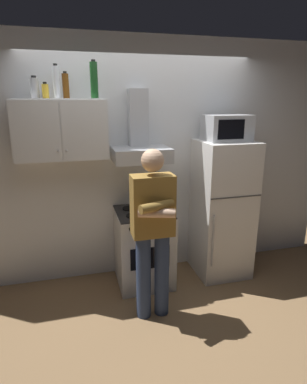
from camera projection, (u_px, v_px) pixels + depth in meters
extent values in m
plane|color=olive|center=(154.00, 292.00, 3.50)|extent=(7.00, 7.00, 0.00)
cube|color=white|center=(140.00, 161.00, 3.67)|extent=(4.80, 0.10, 2.70)
cube|color=silver|center=(61.00, 130.00, 3.15)|extent=(0.90, 0.34, 0.60)
cube|color=silver|center=(36.00, 132.00, 2.93)|extent=(0.43, 0.01, 0.58)
cube|color=silver|center=(85.00, 131.00, 3.04)|extent=(0.43, 0.01, 0.58)
sphere|color=#B2B2B7|center=(58.00, 151.00, 3.02)|extent=(0.02, 0.02, 0.02)
sphere|color=#B2B2B7|center=(67.00, 151.00, 3.04)|extent=(0.02, 0.02, 0.02)
cube|color=silver|center=(144.00, 248.00, 3.60)|extent=(0.60, 0.60, 0.85)
cube|color=black|center=(143.00, 212.00, 3.48)|extent=(0.59, 0.59, 0.01)
cube|color=black|center=(150.00, 258.00, 3.31)|extent=(0.42, 0.01, 0.24)
cylinder|color=black|center=(134.00, 216.00, 3.33)|extent=(0.16, 0.16, 0.01)
cylinder|color=black|center=(158.00, 213.00, 3.39)|extent=(0.16, 0.16, 0.01)
cylinder|color=black|center=(130.00, 208.00, 3.55)|extent=(0.16, 0.16, 0.01)
cylinder|color=black|center=(152.00, 206.00, 3.62)|extent=(0.16, 0.16, 0.01)
cylinder|color=black|center=(131.00, 229.00, 3.16)|extent=(0.04, 0.02, 0.04)
cylinder|color=black|center=(144.00, 228.00, 3.19)|extent=(0.04, 0.02, 0.04)
cylinder|color=black|center=(157.00, 227.00, 3.22)|extent=(0.04, 0.02, 0.04)
cylinder|color=black|center=(169.00, 225.00, 3.25)|extent=(0.04, 0.02, 0.04)
cube|color=#B7BABF|center=(141.00, 155.00, 3.38)|extent=(0.60, 0.44, 0.15)
cube|color=#B7BABF|center=(138.00, 118.00, 3.40)|extent=(0.20, 0.16, 0.60)
cube|color=white|center=(222.00, 209.00, 3.72)|extent=(0.60, 0.60, 1.60)
cube|color=#4C4C4C|center=(236.00, 197.00, 3.38)|extent=(0.59, 0.01, 0.01)
cylinder|color=silver|center=(213.00, 241.00, 3.44)|extent=(0.02, 0.02, 0.60)
cube|color=#B7BABF|center=(227.00, 128.00, 3.48)|extent=(0.48, 0.36, 0.28)
cube|color=black|center=(231.00, 129.00, 3.30)|extent=(0.30, 0.01, 0.20)
cylinder|color=navy|center=(143.00, 277.00, 3.01)|extent=(0.14, 0.14, 0.85)
cylinder|color=navy|center=(162.00, 274.00, 3.05)|extent=(0.14, 0.14, 0.85)
cube|color=olive|center=(153.00, 206.00, 2.83)|extent=(0.38, 0.20, 0.56)
cylinder|color=olive|center=(157.00, 206.00, 2.69)|extent=(0.33, 0.17, 0.08)
cylinder|color=#DBAD89|center=(157.00, 213.00, 2.71)|extent=(0.33, 0.17, 0.08)
sphere|color=#DBAD89|center=(153.00, 160.00, 2.72)|extent=(0.20, 0.20, 0.20)
cylinder|color=#B7BABF|center=(158.00, 208.00, 3.38)|extent=(0.20, 0.20, 0.12)
cylinder|color=black|center=(146.00, 205.00, 3.33)|extent=(0.05, 0.01, 0.01)
cylinder|color=black|center=(169.00, 203.00, 3.39)|extent=(0.05, 0.01, 0.01)
cylinder|color=#19471E|center=(94.00, 80.00, 3.07)|extent=(0.07, 0.07, 0.33)
cylinder|color=black|center=(93.00, 61.00, 3.02)|extent=(0.04, 0.04, 0.02)
cylinder|color=#B2B5BA|center=(35.00, 88.00, 3.00)|extent=(0.08, 0.08, 0.18)
cylinder|color=black|center=(33.00, 77.00, 2.97)|extent=(0.05, 0.05, 0.02)
cylinder|color=brown|center=(66.00, 86.00, 3.07)|extent=(0.06, 0.06, 0.23)
cylinder|color=black|center=(65.00, 72.00, 3.04)|extent=(0.03, 0.03, 0.02)
cylinder|color=silver|center=(57.00, 82.00, 3.03)|extent=(0.07, 0.07, 0.29)
cylinder|color=black|center=(55.00, 65.00, 2.99)|extent=(0.04, 0.04, 0.02)
cylinder|color=gold|center=(45.00, 91.00, 2.99)|extent=(0.06, 0.06, 0.13)
cylinder|color=black|center=(45.00, 83.00, 2.97)|extent=(0.03, 0.03, 0.02)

